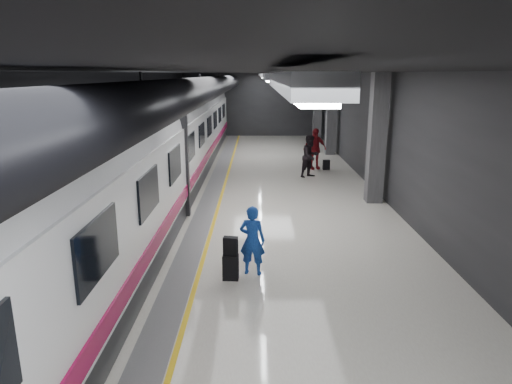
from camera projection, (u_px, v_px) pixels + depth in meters
ground at (245, 218)px, 14.46m from camera, size 40.00×40.00×0.00m
platform_hall at (236, 103)px, 14.50m from camera, size 10.02×40.02×4.51m
train at (139, 154)px, 13.95m from camera, size 3.05×38.00×4.05m
traveler_main at (252, 240)px, 10.27m from camera, size 0.65×0.49×1.61m
suitcase_main at (231, 267)px, 10.10m from camera, size 0.36×0.24×0.57m
shoulder_bag at (231, 246)px, 10.00m from camera, size 0.33×0.22×0.42m
traveler_far_a at (310, 156)px, 20.01m from camera, size 1.16×1.12×1.88m
traveler_far_b at (315, 149)px, 21.76m from camera, size 1.22×0.73×1.95m
suitcase_far at (326, 165)px, 21.76m from camera, size 0.33×0.22×0.47m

